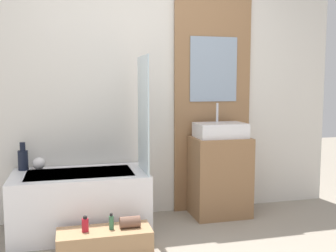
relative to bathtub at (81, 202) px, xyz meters
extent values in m
cube|color=silver|center=(0.62, 0.39, 1.03)|extent=(4.20, 0.06, 2.60)
cube|color=#8E6642|center=(1.38, 0.34, 1.03)|extent=(0.82, 0.03, 2.60)
cube|color=#8C9EB2|center=(1.38, 0.32, 1.20)|extent=(0.51, 0.01, 0.66)
cube|color=white|center=(0.00, 0.00, 0.00)|extent=(1.19, 0.67, 0.54)
cube|color=silver|center=(0.00, 0.00, 0.26)|extent=(0.93, 0.47, 0.01)
cube|color=silver|center=(0.56, -0.08, 0.78)|extent=(0.01, 0.48, 1.03)
cube|color=#A87F56|center=(0.16, -0.54, -0.17)|extent=(0.73, 0.30, 0.20)
cube|color=#8E6642|center=(1.38, 0.11, 0.13)|extent=(0.56, 0.41, 0.80)
cube|color=white|center=(1.38, 0.11, 0.60)|extent=(0.49, 0.33, 0.14)
cylinder|color=silver|center=(1.38, 0.20, 0.77)|extent=(0.02, 0.02, 0.20)
cylinder|color=black|center=(-0.50, 0.24, 0.36)|extent=(0.09, 0.09, 0.18)
cylinder|color=black|center=(-0.50, 0.24, 0.49)|extent=(0.05, 0.05, 0.08)
sphere|color=white|center=(-0.36, 0.23, 0.32)|extent=(0.11, 0.11, 0.11)
cylinder|color=#B21928|center=(0.02, -0.54, -0.02)|extent=(0.05, 0.05, 0.10)
cylinder|color=black|center=(0.02, -0.54, 0.04)|extent=(0.03, 0.03, 0.02)
cylinder|color=#38704C|center=(0.22, -0.54, -0.02)|extent=(0.04, 0.04, 0.11)
cylinder|color=black|center=(0.22, -0.54, 0.04)|extent=(0.02, 0.02, 0.02)
cylinder|color=brown|center=(0.36, -0.54, -0.03)|extent=(0.16, 0.09, 0.09)
camera|label=1|loc=(-0.09, -3.52, 1.06)|focal=42.00mm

